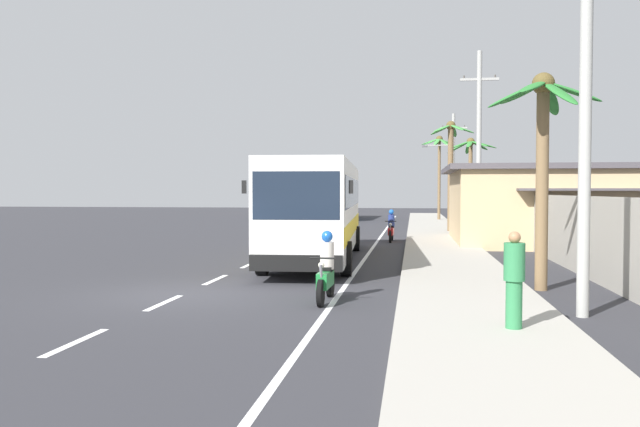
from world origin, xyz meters
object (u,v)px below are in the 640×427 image
object	(u,v)px
utility_pole_nearest	(586,65)
utility_pole_far	(452,165)
coach_bus_foreground	(318,206)
utility_pole_mid	(479,144)
coach_bus_far_lane	(333,198)
palm_fourth	(439,156)
palm_nearest	(542,137)
motorcycle_beside_bus	(391,228)
pedestrian_near_kerb	(514,278)
roadside_building	(619,205)
palm_third	(471,160)
motorcycle_trailing	(326,273)
palm_second	(451,159)

from	to	relation	value
utility_pole_nearest	utility_pole_far	bearing A→B (deg)	90.61
coach_bus_foreground	utility_pole_mid	world-z (taller)	utility_pole_mid
coach_bus_far_lane	palm_fourth	distance (m)	9.96
palm_nearest	utility_pole_nearest	bearing A→B (deg)	-87.35
motorcycle_beside_bus	pedestrian_near_kerb	size ratio (longest dim) A/B	1.17
motorcycle_beside_bus	roadside_building	size ratio (longest dim) A/B	0.12
palm_third	pedestrian_near_kerb	bearing A→B (deg)	-93.75
pedestrian_near_kerb	palm_fourth	xyz separation A→B (m)	(0.39, 42.87, 4.43)
motorcycle_trailing	palm_fourth	size ratio (longest dim) A/B	0.27
motorcycle_beside_bus	palm_second	world-z (taller)	palm_second
utility_pole_far	roadside_building	bearing A→B (deg)	-70.98
pedestrian_near_kerb	palm_nearest	distance (m)	6.27
utility_pole_mid	palm_second	world-z (taller)	utility_pole_mid
palm_second	coach_bus_far_lane	bearing A→B (deg)	117.97
palm_second	palm_third	world-z (taller)	palm_second
palm_second	roadside_building	bearing A→B (deg)	-43.84
motorcycle_trailing	utility_pole_far	xyz separation A→B (m)	(4.92, 36.09, 3.89)
pedestrian_near_kerb	palm_second	xyz separation A→B (m)	(0.45, 27.15, 3.41)
coach_bus_far_lane	palm_nearest	size ratio (longest dim) A/B	1.94
utility_pole_nearest	palm_second	size ratio (longest dim) A/B	1.44
utility_pole_nearest	motorcycle_beside_bus	bearing A→B (deg)	103.48
coach_bus_far_lane	coach_bus_foreground	bearing A→B (deg)	-83.75
utility_pole_nearest	palm_second	xyz separation A→B (m)	(-1.17, 25.20, -0.57)
coach_bus_far_lane	palm_third	xyz separation A→B (m)	(11.04, -9.93, 2.80)
pedestrian_near_kerb	utility_pole_nearest	xyz separation A→B (m)	(1.62, 1.94, 3.97)
motorcycle_trailing	palm_fourth	bearing A→B (deg)	84.15
palm_third	utility_pole_far	bearing A→B (deg)	102.96
coach_bus_foreground	palm_nearest	bearing A→B (deg)	-43.09
utility_pole_nearest	motorcycle_trailing	bearing A→B (deg)	168.72
utility_pole_nearest	coach_bus_far_lane	bearing A→B (deg)	103.73
motorcycle_trailing	palm_second	size ratio (longest dim) A/B	0.29
palm_third	roadside_building	size ratio (longest dim) A/B	0.39
roadside_building	utility_pole_far	bearing A→B (deg)	109.02
coach_bus_far_lane	utility_pole_mid	xyz separation A→B (m)	(10.20, -24.00, 2.91)
motorcycle_trailing	palm_second	xyz separation A→B (m)	(4.14, 24.14, 3.77)
pedestrian_near_kerb	utility_pole_far	size ratio (longest dim) A/B	0.20
utility_pole_far	motorcycle_beside_bus	bearing A→B (deg)	-102.26
motorcycle_trailing	palm_third	size ratio (longest dim) A/B	0.31
palm_third	palm_fourth	bearing A→B (deg)	102.79
pedestrian_near_kerb	utility_pole_nearest	distance (m)	4.71
pedestrian_near_kerb	utility_pole_mid	bearing A→B (deg)	-22.78
palm_fourth	palm_third	bearing A→B (deg)	-77.21
coach_bus_far_lane	palm_third	world-z (taller)	palm_third
motorcycle_trailing	palm_nearest	xyz separation A→B (m)	(5.16, 2.37, 3.23)
coach_bus_foreground	utility_pole_far	bearing A→B (deg)	76.90
utility_pole_far	coach_bus_far_lane	bearing A→B (deg)	151.53
utility_pole_far	palm_third	size ratio (longest dim) A/B	1.36
coach_bus_foreground	palm_second	xyz separation A→B (m)	(5.62, 15.56, 2.47)
coach_bus_foreground	utility_pole_far	distance (m)	28.37
motorcycle_trailing	utility_pole_far	distance (m)	36.63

